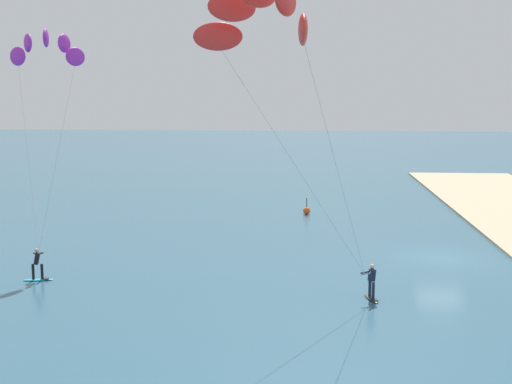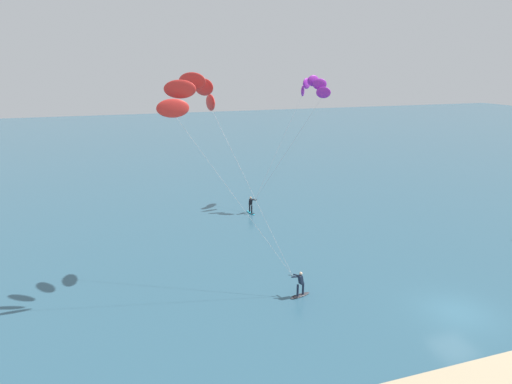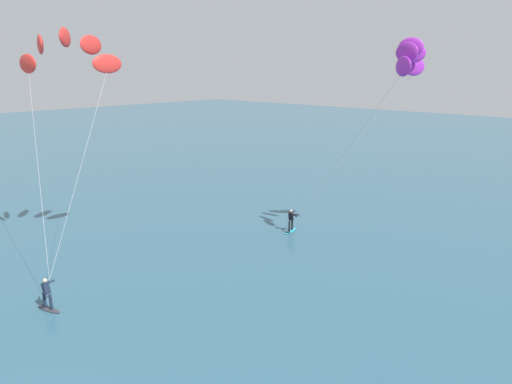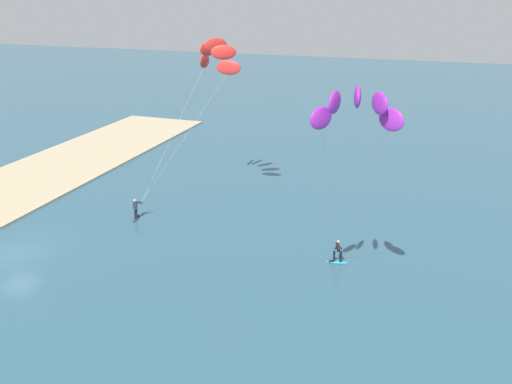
{
  "view_description": "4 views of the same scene",
  "coord_description": "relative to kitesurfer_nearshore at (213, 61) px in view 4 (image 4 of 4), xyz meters",
  "views": [
    {
      "loc": [
        -39.53,
        7.99,
        9.75
      ],
      "look_at": [
        -6.27,
        10.29,
        4.72
      ],
      "focal_mm": 48.6,
      "sensor_mm": 36.0,
      "label": 1
    },
    {
      "loc": [
        -18.76,
        -18.45,
        14.17
      ],
      "look_at": [
        -8.54,
        12.37,
        4.87
      ],
      "focal_mm": 31.22,
      "sensor_mm": 36.0,
      "label": 2
    },
    {
      "loc": [
        12.75,
        -3.02,
        11.43
      ],
      "look_at": [
        -4.63,
        16.12,
        4.35
      ],
      "focal_mm": 31.57,
      "sensor_mm": 36.0,
      "label": 3
    },
    {
      "loc": [
        26.17,
        26.95,
        17.35
      ],
      "look_at": [
        -7.09,
        15.33,
        3.98
      ],
      "focal_mm": 37.8,
      "sensor_mm": 36.0,
      "label": 4
    }
  ],
  "objects": [
    {
      "name": "ground_plane",
      "position": [
        13.39,
        -9.53,
        -12.0
      ],
      "size": [
        240.0,
        240.0,
        0.0
      ],
      "primitive_type": "plane",
      "color": "#2D566B"
    },
    {
      "name": "kitesurfer_mid_water",
      "position": [
        14.09,
        13.56,
        -0.48
      ],
      "size": [
        8.53,
        4.76,
        13.19
      ],
      "color": "#23ADD1",
      "rests_on": "ground"
    },
    {
      "name": "kitesurfer_nearshore",
      "position": [
        0.0,
        0.0,
        0.0
      ],
      "size": [
        8.74,
        7.96,
        13.74
      ],
      "color": "#333338",
      "rests_on": "ground"
    }
  ]
}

